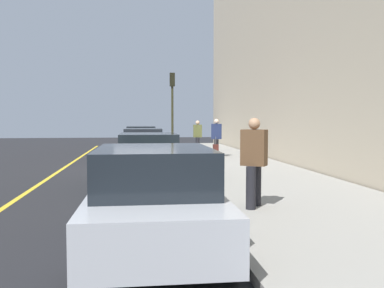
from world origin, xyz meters
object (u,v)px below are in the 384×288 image
Objects in this scene: pedestrian_navy_coat at (216,137)px; traffic_light_pole at (172,99)px; parked_car_silver at (154,198)px; parked_car_green at (148,159)px; pedestrian_olive_coat at (198,135)px; parked_car_maroon at (144,146)px; pedestrian_brown_coat at (254,160)px; parked_car_charcoal at (141,139)px; rolling_suitcase at (216,151)px.

traffic_light_pole is (2.80, 1.85, 1.90)m from pedestrian_navy_coat.
parked_car_silver is 6.10m from parked_car_green.
parked_car_green is 2.46× the size of pedestrian_olive_coat.
parked_car_maroon is 2.36× the size of pedestrian_brown_coat.
pedestrian_navy_coat is at bearing -6.93° from pedestrian_brown_coat.
parked_car_charcoal is at bearing 33.57° from pedestrian_navy_coat.
traffic_light_pole is (10.10, -1.53, 2.25)m from parked_car_green.
pedestrian_olive_coat is (16.36, -2.98, 0.30)m from parked_car_silver.
pedestrian_olive_coat is 0.95× the size of pedestrian_navy_coat.
parked_car_silver is 16.43m from traffic_light_pole.
parked_car_silver is at bearing 179.35° from parked_car_green.
parked_car_silver is at bearing 169.68° from pedestrian_olive_coat.
pedestrian_olive_coat is 1.76× the size of rolling_suitcase.
parked_car_silver and parked_car_charcoal have the same top height.
pedestrian_olive_coat is at bearing -15.83° from parked_car_green.
traffic_light_pole is 4.45m from rolling_suitcase.
parked_car_green is 8.05m from pedestrian_navy_coat.
parked_car_silver and parked_car_green have the same top height.
parked_car_silver is 4.42× the size of rolling_suitcase.
pedestrian_brown_coat reaches higher than parked_car_charcoal.
pedestrian_olive_coat is 3.00m from pedestrian_navy_coat.
parked_car_green is 12.55m from parked_car_charcoal.
parked_car_silver is 0.95× the size of parked_car_charcoal.
rolling_suitcase is at bearing -25.42° from parked_car_green.
traffic_light_pole reaches higher than parked_car_silver.
parked_car_maroon is at bearing -0.16° from parked_car_silver.
pedestrian_olive_coat reaches higher than parked_car_green.
parked_car_maroon is 10.77m from pedestrian_brown_coat.
pedestrian_brown_coat reaches higher than pedestrian_olive_coat.
parked_car_charcoal is at bearing 7.21° from pedestrian_brown_coat.
pedestrian_navy_coat is 1.00× the size of pedestrian_brown_coat.
pedestrian_olive_coat reaches higher than parked_car_charcoal.
rolling_suitcase is at bearing 164.82° from pedestrian_navy_coat.
pedestrian_olive_coat is at bearing -10.32° from parked_car_silver.
parked_car_green is 6.47m from parked_car_maroon.
parked_car_charcoal is (6.09, 0.07, 0.00)m from parked_car_maroon.
parked_car_charcoal is 4.65× the size of rolling_suitcase.
parked_car_charcoal is (12.55, 0.11, 0.00)m from parked_car_green.
rolling_suitcase is at bearing -14.44° from parked_car_silver.
parked_car_green is at bearing -0.65° from parked_car_silver.
traffic_light_pole is at bearing -5.64° from parked_car_silver.
parked_car_green is at bearing 155.09° from pedestrian_navy_coat.
parked_car_silver is 1.02× the size of parked_car_green.
traffic_light_pole is at bearing 28.65° from rolling_suitcase.
parked_car_silver is 16.63m from pedestrian_olive_coat.
parked_car_maroon is (6.46, 0.03, 0.00)m from parked_car_green.
parked_car_green is at bearing -179.52° from parked_car_charcoal.
rolling_suitcase is (13.00, -3.35, -0.30)m from parked_car_silver.
parked_car_maroon is 4.37× the size of rolling_suitcase.
pedestrian_navy_coat is (7.29, -3.39, 0.35)m from parked_car_green.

